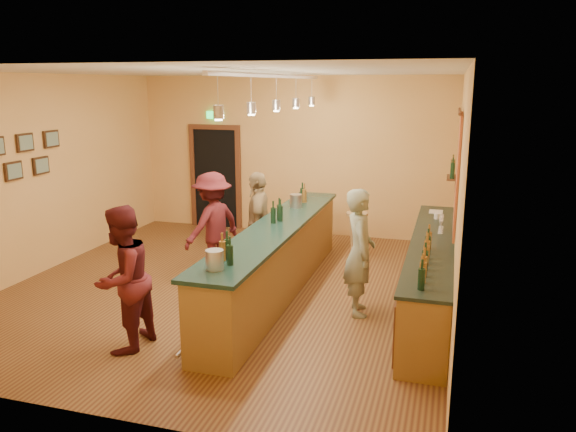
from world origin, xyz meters
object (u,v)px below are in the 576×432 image
(tasting_bar, at_px, (277,254))
(customer_a, at_px, (122,279))
(back_counter, at_px, (431,272))
(bar_stool, at_px, (357,220))
(bartender, at_px, (360,252))
(customer_c, at_px, (213,224))
(customer_b, at_px, (258,224))

(tasting_bar, height_order, customer_a, customer_a)
(back_counter, bearing_deg, bar_stool, 124.51)
(bartender, relative_size, bar_stool, 2.15)
(back_counter, distance_m, bar_stool, 2.46)
(back_counter, height_order, tasting_bar, tasting_bar)
(customer_c, bearing_deg, back_counter, 107.05)
(customer_a, bearing_deg, customer_b, 172.08)
(customer_c, bearing_deg, customer_a, 24.24)
(bartender, relative_size, customer_b, 1.01)
(back_counter, bearing_deg, tasting_bar, -175.29)
(customer_a, xyz_separation_m, customer_b, (0.61, 2.95, -0.01))
(customer_b, distance_m, bar_stool, 2.00)
(customer_c, bearing_deg, tasting_bar, 90.04)
(bartender, xyz_separation_m, customer_b, (-1.82, 1.13, -0.01))
(tasting_bar, height_order, bartender, bartender)
(tasting_bar, bearing_deg, back_counter, 4.71)
(tasting_bar, relative_size, customer_c, 3.03)
(bartender, bearing_deg, bar_stool, -5.28)
(customer_a, height_order, customer_b, customer_a)
(back_counter, relative_size, customer_a, 2.66)
(back_counter, xyz_separation_m, customer_c, (-3.44, 0.33, 0.36))
(bar_stool, bearing_deg, bartender, -79.78)
(back_counter, height_order, bartender, bartender)
(bartender, distance_m, bar_stool, 2.63)
(customer_b, xyz_separation_m, customer_c, (-0.69, -0.24, -0.00))
(bar_stool, bearing_deg, customer_c, -140.52)
(customer_b, height_order, customer_c, customer_b)
(bartender, relative_size, customer_c, 1.02)
(back_counter, distance_m, customer_b, 2.83)
(customer_b, bearing_deg, customer_c, -86.33)
(bartender, distance_m, customer_a, 3.04)
(customer_a, bearing_deg, back_counter, 129.11)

